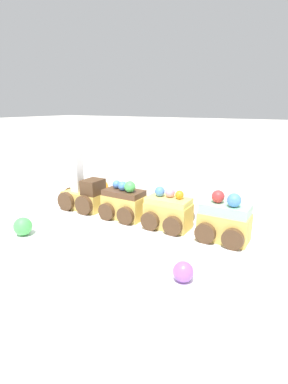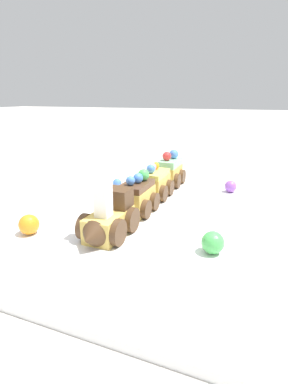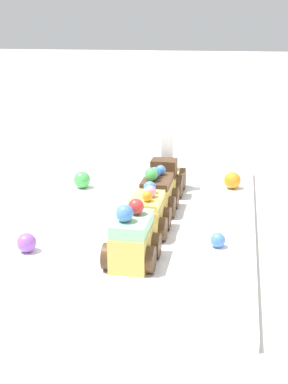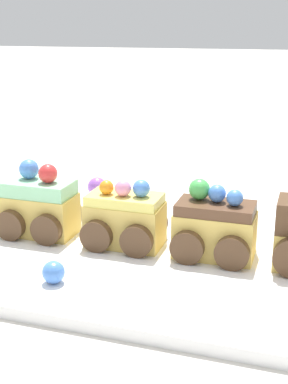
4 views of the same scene
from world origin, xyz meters
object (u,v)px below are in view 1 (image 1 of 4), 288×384
(gumball_purple, at_px, (183,272))
(gumball_blue, at_px, (205,208))
(gumball_orange, at_px, (102,187))
(gumball_green, at_px, (23,226))
(cake_car_chocolate, at_px, (124,204))
(cake_car_mint, at_px, (224,222))
(cake_train_locomotive, at_px, (82,195))
(cake_car_lemon, at_px, (168,213))

(gumball_purple, height_order, gumball_blue, gumball_purple)
(gumball_orange, bearing_deg, gumball_green, 99.58)
(cake_car_chocolate, xyz_separation_m, cake_car_mint, (-0.20, 0.00, 0.00))
(cake_car_chocolate, height_order, gumball_orange, cake_car_chocolate)
(cake_car_mint, relative_size, gumball_orange, 2.65)
(gumball_orange, xyz_separation_m, gumball_blue, (-0.27, 0.01, -0.01))
(cake_train_locomotive, relative_size, cake_car_mint, 1.44)
(cake_car_lemon, height_order, gumball_purple, cake_car_lemon)
(cake_car_lemon, bearing_deg, gumball_orange, -25.72)
(cake_car_chocolate, relative_size, gumball_green, 2.55)
(cake_car_mint, xyz_separation_m, gumball_green, (0.30, 0.15, -0.02))
(gumball_orange, distance_m, gumball_green, 0.27)
(gumball_orange, bearing_deg, gumball_purple, 141.92)
(gumball_orange, bearing_deg, cake_car_mint, 161.14)
(cake_car_mint, bearing_deg, gumball_purple, 86.88)
(cake_train_locomotive, distance_m, cake_car_mint, 0.30)
(cake_car_chocolate, distance_m, cake_car_mint, 0.20)
(cake_car_chocolate, bearing_deg, gumball_purple, 142.36)
(cake_car_lemon, bearing_deg, gumball_blue, -106.87)
(cake_car_chocolate, bearing_deg, cake_train_locomotive, -0.14)
(cake_car_chocolate, relative_size, cake_car_lemon, 1.00)
(cake_car_mint, bearing_deg, cake_car_chocolate, 0.03)
(gumball_green, bearing_deg, gumball_blue, -131.22)
(cake_train_locomotive, relative_size, cake_car_chocolate, 1.50)
(cake_train_locomotive, xyz_separation_m, gumball_green, (-0.01, 0.15, -0.01))
(cake_train_locomotive, xyz_separation_m, gumball_orange, (0.04, -0.12, -0.01))
(cake_train_locomotive, relative_size, gumball_purple, 4.51)
(gumball_green, bearing_deg, cake_car_lemon, -141.54)
(cake_train_locomotive, height_order, gumball_orange, cake_train_locomotive)
(gumball_purple, distance_m, gumball_blue, 0.26)
(cake_car_chocolate, distance_m, gumball_green, 0.18)
(gumball_purple, relative_size, gumball_green, 0.85)
(cake_car_lemon, relative_size, gumball_green, 2.55)
(gumball_blue, xyz_separation_m, gumball_green, (0.23, 0.26, 0.01))
(cake_car_chocolate, bearing_deg, gumball_blue, -140.44)
(cake_train_locomotive, bearing_deg, cake_car_lemon, -179.94)
(cake_car_chocolate, relative_size, gumball_purple, 3.01)
(gumball_orange, height_order, gumball_green, same)
(cake_car_chocolate, distance_m, gumball_orange, 0.19)
(gumball_purple, bearing_deg, gumball_blue, -76.20)
(cake_car_lemon, height_order, gumball_green, cake_car_lemon)
(cake_car_lemon, relative_size, gumball_orange, 2.54)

